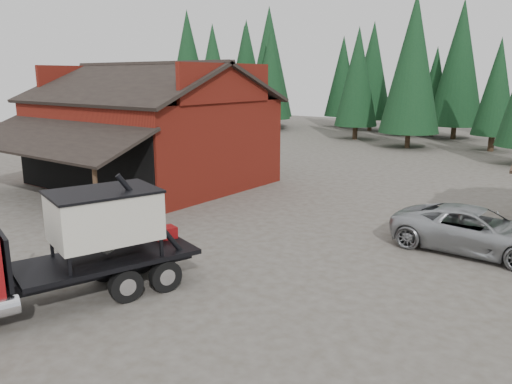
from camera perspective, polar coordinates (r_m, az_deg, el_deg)
The scene contains 7 objects.
ground at distance 17.02m, azimuth -12.15°, elevation -9.12°, with size 120.00×120.00×0.00m, color #4B453B.
red_barn at distance 30.80m, azimuth -12.00°, elevation 6.00°, with size 12.80×13.63×7.18m.
conifer_backdrop at distance 53.92m, azimuth 23.86°, elevation 5.24°, with size 76.00×16.00×16.00m, color #10321A, non-canonical shape.
near_pine_a at distance 51.17m, azimuth -4.92°, elevation 13.12°, with size 4.40×4.40×11.40m.
near_pine_d at distance 47.01m, azimuth 17.48°, elevation 13.80°, with size 5.28×5.28×13.40m.
feed_truck at distance 15.03m, azimuth -21.78°, elevation -5.88°, with size 4.47×8.34×3.64m.
silver_car at distance 20.07m, azimuth 23.80°, elevation -4.04°, with size 2.73×5.91×1.64m, color #9FA2A6.
Camera 1 is at (12.08, -10.17, 6.36)m, focal length 35.00 mm.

